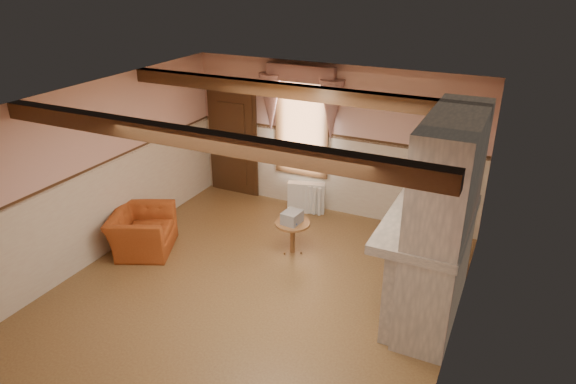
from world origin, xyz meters
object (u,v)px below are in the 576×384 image
at_px(armchair, 142,231).
at_px(mantel_clock, 438,195).
at_px(bowl, 431,212).
at_px(oil_lamp, 435,199).
at_px(radiator, 306,197).
at_px(side_table, 293,237).

xyz_separation_m(armchair, mantel_clock, (4.49, 0.91, 1.18)).
distance_m(bowl, oil_lamp, 0.25).
bearing_deg(bowl, mantel_clock, 90.00).
distance_m(radiator, bowl, 3.51).
bearing_deg(radiator, side_table, -91.33).
distance_m(side_table, oil_lamp, 2.59).
bearing_deg(side_table, oil_lamp, -8.37).
relative_size(radiator, oil_lamp, 2.50).
height_order(armchair, mantel_clock, mantel_clock).
bearing_deg(armchair, radiator, -61.34).
xyz_separation_m(bowl, oil_lamp, (0.00, 0.23, 0.10)).
height_order(radiator, oil_lamp, oil_lamp).
bearing_deg(oil_lamp, mantel_clock, 90.00).
distance_m(armchair, radiator, 3.10).
bearing_deg(mantel_clock, armchair, -168.56).
relative_size(side_table, mantel_clock, 2.38).
xyz_separation_m(side_table, oil_lamp, (2.22, -0.33, 1.29)).
bearing_deg(side_table, armchair, -156.19).
distance_m(radiator, mantel_clock, 3.28).
height_order(armchair, bowl, bowl).
bearing_deg(mantel_clock, radiator, 149.19).
xyz_separation_m(side_table, mantel_clock, (2.22, -0.09, 1.25)).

